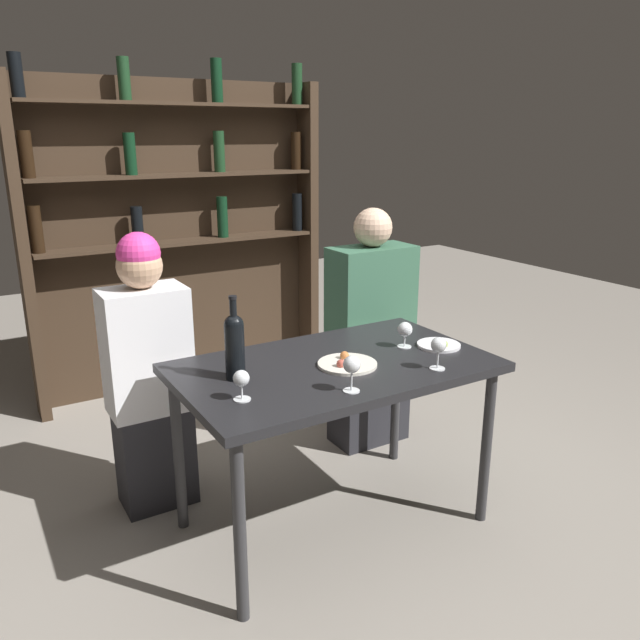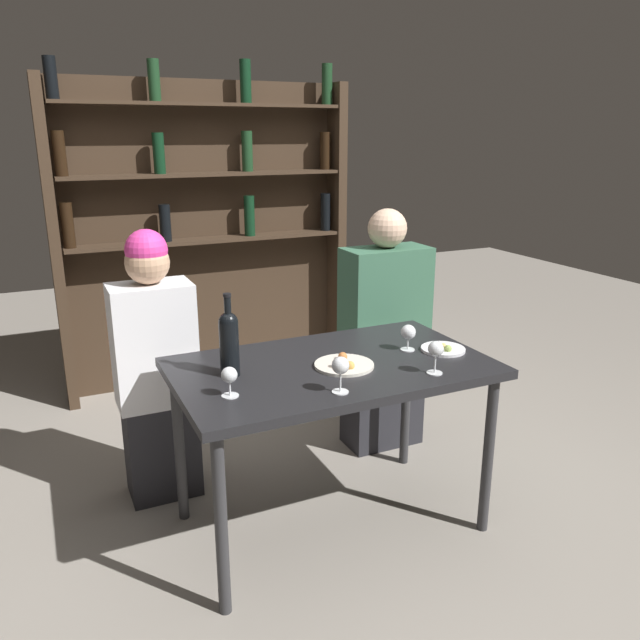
{
  "view_description": "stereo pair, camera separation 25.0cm",
  "coord_description": "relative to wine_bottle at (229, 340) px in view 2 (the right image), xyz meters",
  "views": [
    {
      "loc": [
        -1.24,
        -1.94,
        1.6
      ],
      "look_at": [
        0.0,
        0.11,
        0.87
      ],
      "focal_mm": 35.0,
      "sensor_mm": 36.0,
      "label": 1
    },
    {
      "loc": [
        -1.01,
        -2.06,
        1.6
      ],
      "look_at": [
        0.0,
        0.11,
        0.87
      ],
      "focal_mm": 35.0,
      "sensor_mm": 36.0,
      "label": 2
    }
  ],
  "objects": [
    {
      "name": "ground_plane",
      "position": [
        0.4,
        -0.05,
        -0.86
      ],
      "size": [
        10.0,
        10.0,
        0.0
      ],
      "primitive_type": "plane",
      "color": "gray"
    },
    {
      "name": "dining_table",
      "position": [
        0.4,
        -0.05,
        -0.21
      ],
      "size": [
        1.23,
        0.73,
        0.72
      ],
      "color": "black",
      "rests_on": "ground_plane"
    },
    {
      "name": "wine_rack_wall",
      "position": [
        0.4,
        1.76,
        0.18
      ],
      "size": [
        1.85,
        0.21,
        2.01
      ],
      "color": "#38281C",
      "rests_on": "ground_plane"
    },
    {
      "name": "wine_bottle",
      "position": [
        0.0,
        0.0,
        0.0
      ],
      "size": [
        0.07,
        0.07,
        0.32
      ],
      "color": "black",
      "rests_on": "dining_table"
    },
    {
      "name": "wine_glass_0",
      "position": [
        0.76,
        -0.04,
        -0.06
      ],
      "size": [
        0.06,
        0.06,
        0.11
      ],
      "color": "silver",
      "rests_on": "dining_table"
    },
    {
      "name": "wine_glass_1",
      "position": [
        0.7,
        -0.31,
        -0.05
      ],
      "size": [
        0.06,
        0.06,
        0.13
      ],
      "color": "silver",
      "rests_on": "dining_table"
    },
    {
      "name": "wine_glass_2",
      "position": [
        0.3,
        -0.32,
        -0.04
      ],
      "size": [
        0.06,
        0.06,
        0.13
      ],
      "color": "silver",
      "rests_on": "dining_table"
    },
    {
      "name": "wine_glass_3",
      "position": [
        -0.06,
        -0.19,
        -0.06
      ],
      "size": [
        0.06,
        0.06,
        0.11
      ],
      "color": "silver",
      "rests_on": "dining_table"
    },
    {
      "name": "food_plate_0",
      "position": [
        0.89,
        -0.11,
        -0.13
      ],
      "size": [
        0.18,
        0.18,
        0.04
      ],
      "color": "white",
      "rests_on": "dining_table"
    },
    {
      "name": "food_plate_1",
      "position": [
        0.43,
        -0.1,
        -0.13
      ],
      "size": [
        0.23,
        0.23,
        0.04
      ],
      "color": "silver",
      "rests_on": "dining_table"
    },
    {
      "name": "seated_person_left",
      "position": [
        -0.19,
        0.49,
        -0.27
      ],
      "size": [
        0.34,
        0.22,
        1.22
      ],
      "color": "#26262B",
      "rests_on": "ground_plane"
    },
    {
      "name": "seated_person_right",
      "position": [
        0.96,
        0.49,
        -0.28
      ],
      "size": [
        0.43,
        0.22,
        1.24
      ],
      "color": "#26262B",
      "rests_on": "ground_plane"
    }
  ]
}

